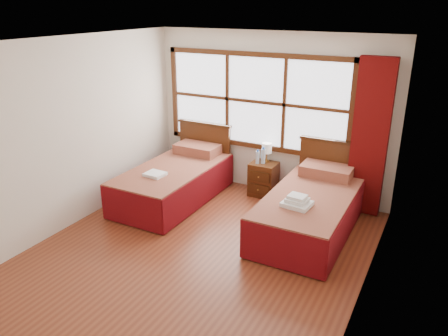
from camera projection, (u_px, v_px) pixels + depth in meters
The scene contains 15 objects.
floor at pixel (200, 251), 5.62m from camera, with size 4.50×4.50×0.00m, color brown.
ceiling at pixel (195, 42), 4.69m from camera, with size 4.50×4.50×0.00m, color white.
wall_back at pixel (270, 115), 7.01m from camera, with size 4.00×4.00×0.00m, color silver.
wall_left at pixel (74, 133), 6.02m from camera, with size 4.50×4.50×0.00m, color silver.
wall_right at pixel (373, 187), 4.28m from camera, with size 4.50×4.50×0.00m, color silver.
window at pixel (255, 101), 7.02m from camera, with size 3.16×0.06×1.56m.
curtain at pixel (370, 138), 6.24m from camera, with size 0.50×0.16×2.30m, color #5E0909.
bed_left at pixel (176, 180), 7.00m from camera, with size 1.08×2.10×1.05m.
bed_right at pixel (311, 209), 6.02m from camera, with size 1.09×2.11×1.06m.
nightstand at pixel (263, 179), 7.15m from camera, with size 0.42×0.42×0.56m.
towels_left at pixel (155, 174), 6.53m from camera, with size 0.30×0.27×0.04m.
towels_right at pixel (297, 202), 5.54m from camera, with size 0.38×0.34×0.15m.
lamp at pixel (267, 149), 7.05m from camera, with size 0.16×0.16×0.31m.
bottle_near at pixel (258, 157), 7.00m from camera, with size 0.06×0.06×0.23m.
bottle_far at pixel (263, 156), 7.01m from camera, with size 0.07×0.07×0.27m.
Camera 1 is at (2.55, -4.16, 3.00)m, focal length 35.00 mm.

